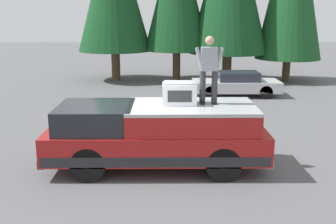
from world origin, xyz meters
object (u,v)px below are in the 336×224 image
at_px(pickup_truck, 157,135).
at_px(parked_car_silver, 236,84).
at_px(compressor_unit, 179,93).
at_px(person_on_truck_bed, 209,68).

xyz_separation_m(pickup_truck, parked_car_silver, (9.25, -3.62, -0.29)).
bearing_deg(pickup_truck, compressor_unit, -76.58).
bearing_deg(person_on_truck_bed, pickup_truck, 97.24).
bearing_deg(pickup_truck, person_on_truck_bed, -82.76).
bearing_deg(parked_car_silver, pickup_truck, 158.61).
distance_m(pickup_truck, parked_car_silver, 9.94).
distance_m(person_on_truck_bed, parked_car_silver, 9.58).
height_order(compressor_unit, person_on_truck_bed, person_on_truck_bed).
distance_m(pickup_truck, compressor_unit, 1.21).
relative_size(compressor_unit, person_on_truck_bed, 0.50).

